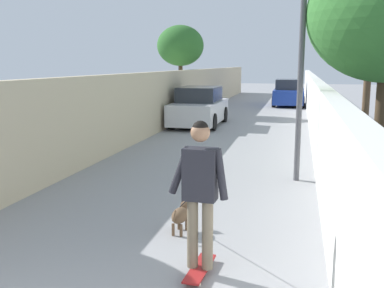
{
  "coord_description": "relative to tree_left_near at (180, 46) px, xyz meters",
  "views": [
    {
      "loc": [
        -2.16,
        -2.22,
        2.45
      ],
      "look_at": [
        5.62,
        -0.35,
        1.0
      ],
      "focal_mm": 41.59,
      "sensor_mm": 36.0,
      "label": 1
    }
  ],
  "objects": [
    {
      "name": "wall_left",
      "position": [
        -7.0,
        -0.66,
        -2.2
      ],
      "size": [
        48.0,
        0.3,
        2.16
      ],
      "primitive_type": "cube",
      "color": "tan",
      "rests_on": "ground"
    },
    {
      "name": "lamp_post",
      "position": [
        -11.7,
        -5.68,
        -0.38
      ],
      "size": [
        0.36,
        0.36,
        4.23
      ],
      "color": "#4C4C51",
      "rests_on": "ground"
    },
    {
      "name": "tree_left_near",
      "position": [
        0.0,
        0.0,
        0.0
      ],
      "size": [
        2.25,
        2.25,
        4.27
      ],
      "color": "#473523",
      "rests_on": "ground"
    },
    {
      "name": "dog",
      "position": [
        -15.15,
        -4.05,
        -3.0
      ],
      "size": [
        1.55,
        0.69,
        1.06
      ],
      "color": "brown",
      "rests_on": "ground"
    },
    {
      "name": "car_near",
      "position": [
        -3.85,
        -1.81,
        -2.56
      ],
      "size": [
        4.02,
        1.8,
        1.54
      ],
      "color": "silver",
      "rests_on": "ground"
    },
    {
      "name": "person_skateboarder",
      "position": [
        -16.38,
        -4.61,
        -2.17
      ],
      "size": [
        0.24,
        0.71,
        1.75
      ],
      "color": "#726651",
      "rests_on": "skateboard"
    },
    {
      "name": "skateboard",
      "position": [
        -16.38,
        -4.61,
        -3.21
      ],
      "size": [
        0.81,
        0.24,
        0.08
      ],
      "color": "maroon",
      "rests_on": "ground"
    },
    {
      "name": "ground_plane",
      "position": [
        -5.0,
        -3.44,
        -3.28
      ],
      "size": [
        80.0,
        80.0,
        0.0
      ],
      "primitive_type": "plane",
      "color": "gray"
    },
    {
      "name": "fence_right",
      "position": [
        -7.0,
        -6.23,
        -2.32
      ],
      "size": [
        48.0,
        0.3,
        1.91
      ],
      "primitive_type": "cube",
      "color": "silver",
      "rests_on": "ground"
    },
    {
      "name": "tree_right_far",
      "position": [
        -6.0,
        -7.76,
        0.79
      ],
      "size": [
        2.97,
        2.97,
        5.6
      ],
      "color": "brown",
      "rests_on": "ground"
    },
    {
      "name": "car_far",
      "position": [
        5.69,
        -5.08,
        -2.56
      ],
      "size": [
        3.83,
        1.8,
        1.54
      ],
      "color": "navy",
      "rests_on": "ground"
    }
  ]
}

